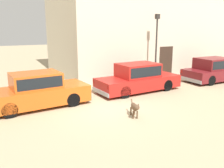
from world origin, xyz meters
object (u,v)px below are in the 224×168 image
street_lamp (156,40)px  parked_sedan_third (214,69)px  parked_sedan_nearest (37,90)px  parked_sedan_second (138,78)px  stray_dog_spotted (135,107)px

street_lamp → parked_sedan_third: bearing=-21.1°
parked_sedan_nearest → parked_sedan_second: 5.26m
stray_dog_spotted → street_lamp: (4.38, 4.40, 2.19)m
stray_dog_spotted → street_lamp: 6.59m
parked_sedan_second → street_lamp: (2.08, 1.22, 1.86)m
parked_sedan_third → stray_dog_spotted: 8.53m
parked_sedan_nearest → stray_dog_spotted: bearing=-49.6°
street_lamp → stray_dog_spotted: bearing=-134.9°
parked_sedan_second → stray_dog_spotted: bearing=-128.4°
parked_sedan_second → stray_dog_spotted: parked_sedan_second is taller
parked_sedan_nearest → street_lamp: (7.34, 1.39, 1.86)m
street_lamp → parked_sedan_nearest: bearing=-169.3°
parked_sedan_second → street_lamp: size_ratio=1.16×
parked_sedan_nearest → parked_sedan_third: size_ratio=1.04×
stray_dog_spotted → street_lamp: street_lamp is taller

